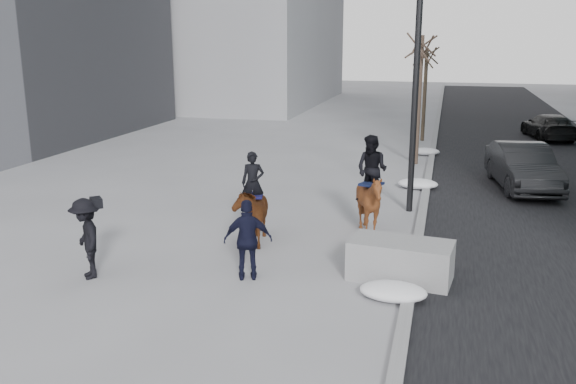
% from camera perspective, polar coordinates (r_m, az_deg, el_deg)
% --- Properties ---
extents(ground, '(120.00, 120.00, 0.00)m').
position_cam_1_polar(ground, '(13.69, -1.28, -7.31)').
color(ground, gray).
rests_on(ground, ground).
extents(road, '(8.00, 90.00, 0.01)m').
position_cam_1_polar(road, '(23.07, 22.94, 0.56)').
color(road, black).
rests_on(road, ground).
extents(curb, '(0.25, 90.00, 0.12)m').
position_cam_1_polar(curb, '(22.79, 12.99, 1.33)').
color(curb, gray).
rests_on(curb, ground).
extents(planter, '(2.26, 1.33, 0.86)m').
position_cam_1_polar(planter, '(13.26, 10.49, -6.30)').
color(planter, gray).
rests_on(planter, ground).
extents(car_near, '(2.29, 4.82, 1.52)m').
position_cam_1_polar(car_near, '(22.15, 21.13, 2.21)').
color(car_near, black).
rests_on(car_near, ground).
extents(car_far, '(2.47, 4.59, 1.26)m').
position_cam_1_polar(car_far, '(33.67, 23.18, 5.66)').
color(car_far, black).
rests_on(car_far, ground).
extents(tree_near, '(1.20, 1.20, 5.67)m').
position_cam_1_polar(tree_near, '(25.06, 12.18, 8.97)').
color(tree_near, '#3B2C22').
rests_on(tree_near, ground).
extents(tree_far, '(1.20, 1.20, 5.02)m').
position_cam_1_polar(tree_far, '(31.00, 12.69, 9.31)').
color(tree_far, '#372920').
rests_on(tree_far, ground).
extents(mounted_left, '(1.19, 1.91, 2.28)m').
position_cam_1_polar(mounted_left, '(15.31, -3.42, -1.61)').
color(mounted_left, '#4F240F').
rests_on(mounted_left, ground).
extents(mounted_right, '(1.87, 1.96, 2.62)m').
position_cam_1_polar(mounted_right, '(15.88, 7.72, -0.38)').
color(mounted_right, '#522810').
rests_on(mounted_right, ground).
extents(feeder, '(1.11, 1.01, 1.75)m').
position_cam_1_polar(feeder, '(12.94, -3.77, -4.50)').
color(feeder, black).
rests_on(feeder, ground).
extents(camera_crew, '(1.24, 1.28, 1.75)m').
position_cam_1_polar(camera_crew, '(13.69, -18.34, -4.12)').
color(camera_crew, black).
rests_on(camera_crew, ground).
extents(lamppost, '(0.25, 1.46, 9.09)m').
position_cam_1_polar(lamppost, '(17.74, 12.05, 13.86)').
color(lamppost, black).
rests_on(lamppost, ground).
extents(snow_piles, '(1.35, 16.47, 0.34)m').
position_cam_1_polar(snow_piles, '(19.81, 11.83, -0.24)').
color(snow_piles, silver).
rests_on(snow_piles, ground).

